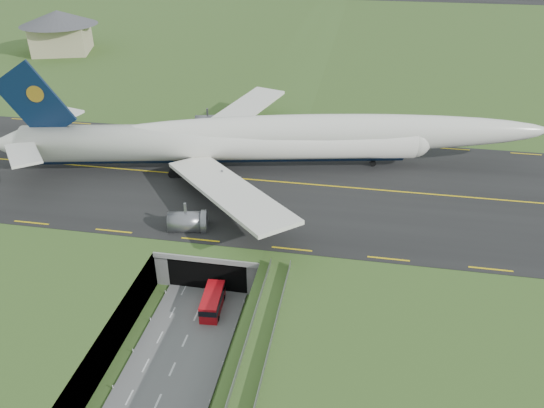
# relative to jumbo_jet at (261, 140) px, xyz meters

# --- Properties ---
(ground) EXTENTS (900.00, 900.00, 0.00)m
(ground) POSITION_rel_jumbo_jet_xyz_m (-2.26, -38.40, -11.89)
(ground) COLOR #3B5321
(ground) RESTS_ON ground
(airfield_deck) EXTENTS (800.00, 800.00, 6.00)m
(airfield_deck) POSITION_rel_jumbo_jet_xyz_m (-2.26, -38.40, -8.89)
(airfield_deck) COLOR gray
(airfield_deck) RESTS_ON ground
(trench_road) EXTENTS (12.00, 75.00, 0.20)m
(trench_road) POSITION_rel_jumbo_jet_xyz_m (-2.26, -45.90, -11.79)
(trench_road) COLOR slate
(trench_road) RESTS_ON ground
(taxiway) EXTENTS (800.00, 44.00, 0.18)m
(taxiway) POSITION_rel_jumbo_jet_xyz_m (-2.26, -5.40, -5.80)
(taxiway) COLOR black
(taxiway) RESTS_ON airfield_deck
(tunnel_portal) EXTENTS (17.00, 22.30, 6.00)m
(tunnel_portal) POSITION_rel_jumbo_jet_xyz_m (-2.26, -21.69, -8.56)
(tunnel_portal) COLOR gray
(tunnel_portal) RESTS_ON ground
(jumbo_jet) EXTENTS (104.66, 64.58, 21.81)m
(jumbo_jet) POSITION_rel_jumbo_jet_xyz_m (0.00, 0.00, 0.00)
(jumbo_jet) COLOR white
(jumbo_jet) RESTS_ON ground
(shuttle_tram) EXTENTS (3.05, 6.94, 2.78)m
(shuttle_tram) POSITION_rel_jumbo_jet_xyz_m (-0.32, -34.63, -10.35)
(shuttle_tram) COLOR red
(shuttle_tram) RESTS_ON ground
(service_building) EXTENTS (31.76, 31.76, 13.75)m
(service_building) POSITION_rel_jumbo_jet_xyz_m (-83.93, 77.15, 2.25)
(service_building) COLOR #C0B48B
(service_building) RESTS_ON ground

